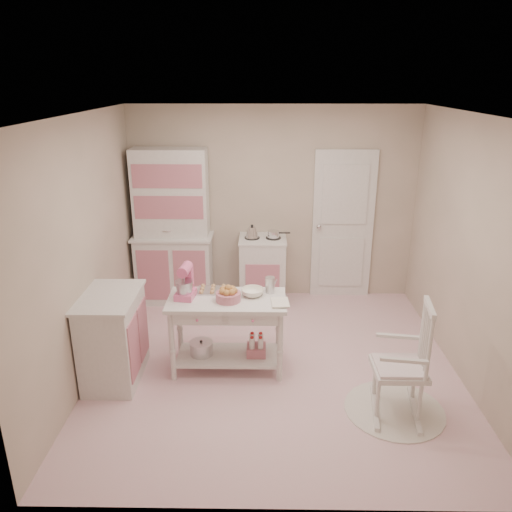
{
  "coord_description": "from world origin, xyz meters",
  "views": [
    {
      "loc": [
        -0.13,
        -4.65,
        2.92
      ],
      "look_at": [
        -0.21,
        0.46,
        1.08
      ],
      "focal_mm": 35.0,
      "sensor_mm": 36.0,
      "label": 1
    }
  ],
  "objects": [
    {
      "name": "work_table",
      "position": [
        -0.5,
        -0.04,
        0.4
      ],
      "size": [
        1.2,
        0.6,
        0.8
      ],
      "primitive_type": "cube",
      "color": "white",
      "rests_on": "ground"
    },
    {
      "name": "room_shell",
      "position": [
        0.0,
        0.0,
        1.65
      ],
      "size": [
        3.84,
        3.84,
        2.62
      ],
      "color": "pink",
      "rests_on": "ground"
    },
    {
      "name": "lace_rug",
      "position": [
        1.1,
        -0.76,
        0.01
      ],
      "size": [
        0.92,
        0.92,
        0.01
      ],
      "primitive_type": "cylinder",
      "color": "white",
      "rests_on": "ground"
    },
    {
      "name": "mixing_bowl",
      "position": [
        -0.24,
        0.04,
        0.84
      ],
      "size": [
        0.24,
        0.24,
        0.07
      ],
      "primitive_type": "imported",
      "color": "white",
      "rests_on": "work_table"
    },
    {
      "name": "cookie_tray",
      "position": [
        -0.65,
        0.14,
        0.81
      ],
      "size": [
        0.34,
        0.24,
        0.02
      ],
      "primitive_type": "cube",
      "color": "silver",
      "rests_on": "work_table"
    },
    {
      "name": "bread_basket",
      "position": [
        -0.48,
        -0.09,
        0.85
      ],
      "size": [
        0.25,
        0.25,
        0.09
      ],
      "primitive_type": "cylinder",
      "color": "#C47082",
      "rests_on": "work_table"
    },
    {
      "name": "recipe_book",
      "position": [
        -0.05,
        -0.16,
        0.81
      ],
      "size": [
        0.19,
        0.24,
        0.02
      ],
      "primitive_type": "imported",
      "rotation": [
        0.0,
        0.0,
        0.06
      ],
      "color": "white",
      "rests_on": "work_table"
    },
    {
      "name": "stand_mixer",
      "position": [
        -0.92,
        -0.02,
        0.97
      ],
      "size": [
        0.23,
        0.3,
        0.34
      ],
      "primitive_type": "cube",
      "rotation": [
        0.0,
        0.0,
        -0.13
      ],
      "color": "pink",
      "rests_on": "work_table"
    },
    {
      "name": "rocking_chair",
      "position": [
        1.1,
        -0.76,
        0.55
      ],
      "size": [
        0.57,
        0.78,
        1.1
      ],
      "primitive_type": "cube",
      "rotation": [
        0.0,
        0.0,
        -0.14
      ],
      "color": "white",
      "rests_on": "ground"
    },
    {
      "name": "base_cabinet",
      "position": [
        -1.63,
        -0.25,
        0.46
      ],
      "size": [
        0.54,
        0.84,
        0.92
      ],
      "primitive_type": "cube",
      "color": "white",
      "rests_on": "ground"
    },
    {
      "name": "door",
      "position": [
        0.95,
        1.87,
        1.02
      ],
      "size": [
        0.82,
        0.05,
        2.04
      ],
      "primitive_type": "cube",
      "color": "white",
      "rests_on": "ground"
    },
    {
      "name": "metal_pitcher",
      "position": [
        -0.06,
        0.12,
        0.89
      ],
      "size": [
        0.1,
        0.1,
        0.17
      ],
      "primitive_type": "cylinder",
      "color": "silver",
      "rests_on": "work_table"
    },
    {
      "name": "stove",
      "position": [
        -0.14,
        1.61,
        0.46
      ],
      "size": [
        0.62,
        0.57,
        0.92
      ],
      "primitive_type": "cube",
      "color": "white",
      "rests_on": "ground"
    },
    {
      "name": "hutch",
      "position": [
        -1.34,
        1.66,
        1.04
      ],
      "size": [
        1.06,
        0.5,
        2.08
      ],
      "primitive_type": "cube",
      "color": "white",
      "rests_on": "ground"
    }
  ]
}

